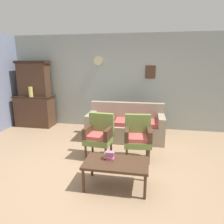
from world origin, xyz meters
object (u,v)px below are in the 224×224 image
side_cabinet (35,111)px  coffee_table (116,165)px  floral_couch (126,126)px  armchair_near_cabinet (138,136)px  armchair_near_couch_end (99,134)px  vase_on_cabinet (31,92)px  book_stack_on_table (110,155)px

side_cabinet → coffee_table: bearing=-42.9°
floral_couch → armchair_near_cabinet: (0.37, -1.10, 0.17)m
floral_couch → armchair_near_couch_end: size_ratio=2.13×
vase_on_cabinet → armchair_near_cabinet: (3.21, -1.55, -0.58)m
floral_couch → armchair_near_cabinet: bearing=-71.5°
armchair_near_couch_end → armchair_near_cabinet: same height
armchair_near_cabinet → floral_couch: bearing=108.5°
book_stack_on_table → armchair_near_cabinet: bearing=68.0°
armchair_near_couch_end → coffee_table: bearing=-62.9°
side_cabinet → vase_on_cabinet: (0.02, -0.18, 0.61)m
side_cabinet → coffee_table: 4.04m
side_cabinet → book_stack_on_table: bearing=-43.2°
side_cabinet → coffee_table: size_ratio=1.16×
armchair_near_couch_end → book_stack_on_table: armchair_near_couch_end is taller
vase_on_cabinet → armchair_near_couch_end: (2.43, -1.58, -0.58)m
coffee_table → armchair_near_cabinet: bearing=75.3°
side_cabinet → book_stack_on_table: side_cabinet is taller
vase_on_cabinet → side_cabinet: bearing=97.1°
side_cabinet → armchair_near_couch_end: (2.45, -1.76, 0.03)m
side_cabinet → book_stack_on_table: (2.85, -2.68, 0.02)m
coffee_table → vase_on_cabinet: bearing=138.8°
vase_on_cabinet → armchair_near_couch_end: bearing=-33.0°
vase_on_cabinet → coffee_table: size_ratio=0.30×
armchair_near_couch_end → book_stack_on_table: bearing=-66.8°
book_stack_on_table → floral_couch: bearing=89.5°
armchair_near_couch_end → vase_on_cabinet: bearing=147.0°
floral_couch → armchair_near_couch_end: bearing=-110.1°
armchair_near_cabinet → coffee_table: size_ratio=0.90×
vase_on_cabinet → floral_couch: size_ratio=0.15×
side_cabinet → floral_couch: 2.93m
armchair_near_couch_end → armchair_near_cabinet: 0.78m
side_cabinet → vase_on_cabinet: 0.64m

